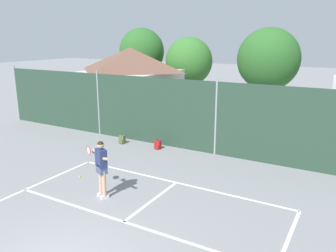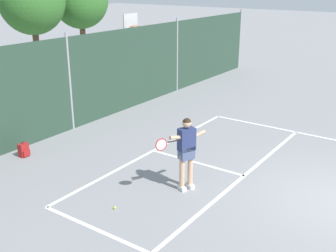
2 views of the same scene
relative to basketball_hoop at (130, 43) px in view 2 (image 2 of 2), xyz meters
name	(u,v)px [view 2 (image 2 of 2)]	position (x,y,z in m)	size (l,w,h in m)	color
court_markings	(313,195)	(-4.69, -9.58, -2.31)	(8.30, 11.10, 0.01)	white
chainlink_fence	(70,84)	(-4.69, -1.23, -0.73)	(26.09, 0.09, 3.31)	#284233
basketball_hoop	(130,43)	(0.00, 0.00, 0.00)	(0.90, 0.67, 3.55)	yellow
tennis_player	(186,148)	(-6.20, -6.86, -1.20)	(1.36, 0.57, 1.85)	silver
tennis_ball	(115,208)	(-7.95, -6.07, -2.28)	(0.07, 0.07, 0.07)	#CCE033
backpack_red	(24,150)	(-7.22, -1.87, -2.12)	(0.29, 0.25, 0.46)	maroon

